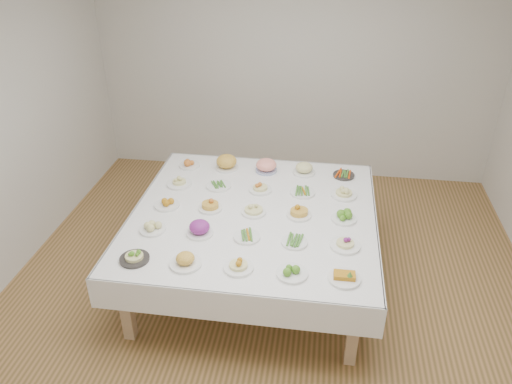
# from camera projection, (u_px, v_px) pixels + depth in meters

# --- Properties ---
(room_envelope) EXTENTS (5.02, 5.02, 2.81)m
(room_envelope) POSITION_uv_depth(u_px,v_px,m) (272.00, 107.00, 3.80)
(room_envelope) COLOR #A57444
(room_envelope) RESTS_ON ground
(display_table) EXTENTS (2.21, 2.21, 0.75)m
(display_table) POSITION_uv_depth(u_px,v_px,m) (254.00, 219.00, 4.55)
(display_table) COLOR white
(display_table) RESTS_ON ground
(dish_0) EXTENTS (0.23, 0.23, 0.11)m
(dish_0) POSITION_uv_depth(u_px,v_px,m) (134.00, 255.00, 3.89)
(dish_0) COLOR #2C2927
(dish_0) RESTS_ON display_table
(dish_1) EXTENTS (0.25, 0.25, 0.13)m
(dish_1) POSITION_uv_depth(u_px,v_px,m) (185.00, 258.00, 3.83)
(dish_1) COLOR white
(dish_1) RESTS_ON display_table
(dish_2) EXTENTS (0.23, 0.23, 0.13)m
(dish_2) POSITION_uv_depth(u_px,v_px,m) (238.00, 263.00, 3.79)
(dish_2) COLOR white
(dish_2) RESTS_ON display_table
(dish_3) EXTENTS (0.24, 0.24, 0.10)m
(dish_3) POSITION_uv_depth(u_px,v_px,m) (292.00, 270.00, 3.74)
(dish_3) COLOR white
(dish_3) RESTS_ON display_table
(dish_4) EXTENTS (0.24, 0.24, 0.11)m
(dish_4) POSITION_uv_depth(u_px,v_px,m) (345.00, 275.00, 3.69)
(dish_4) COLOR white
(dish_4) RESTS_ON display_table
(dish_5) EXTENTS (0.22, 0.22, 0.10)m
(dish_5) POSITION_uv_depth(u_px,v_px,m) (152.00, 226.00, 4.25)
(dish_5) COLOR white
(dish_5) RESTS_ON display_table
(dish_6) EXTENTS (0.22, 0.22, 0.12)m
(dish_6) POSITION_uv_depth(u_px,v_px,m) (200.00, 229.00, 4.20)
(dish_6) COLOR white
(dish_6) RESTS_ON display_table
(dish_7) EXTENTS (0.23, 0.22, 0.05)m
(dish_7) POSITION_uv_depth(u_px,v_px,m) (247.00, 236.00, 4.16)
(dish_7) COLOR white
(dish_7) RESTS_ON display_table
(dish_8) EXTENTS (0.21, 0.21, 0.05)m
(dish_8) POSITION_uv_depth(u_px,v_px,m) (294.00, 241.00, 4.10)
(dish_8) COLOR white
(dish_8) RESTS_ON display_table
(dish_9) EXTENTS (0.25, 0.25, 0.13)m
(dish_9) POSITION_uv_depth(u_px,v_px,m) (345.00, 241.00, 4.04)
(dish_9) COLOR white
(dish_9) RESTS_ON display_table
(dish_10) EXTENTS (0.23, 0.23, 0.09)m
(dish_10) POSITION_uv_depth(u_px,v_px,m) (167.00, 202.00, 4.59)
(dish_10) COLOR white
(dish_10) RESTS_ON display_table
(dish_11) EXTENTS (0.22, 0.22, 0.11)m
(dish_11) POSITION_uv_depth(u_px,v_px,m) (210.00, 205.00, 4.54)
(dish_11) COLOR white
(dish_11) RESTS_ON display_table
(dish_12) EXTENTS (0.22, 0.22, 0.12)m
(dish_12) POSITION_uv_depth(u_px,v_px,m) (254.00, 208.00, 4.48)
(dish_12) COLOR white
(dish_12) RESTS_ON display_table
(dish_13) EXTENTS (0.22, 0.22, 0.12)m
(dish_13) POSITION_uv_depth(u_px,v_px,m) (299.00, 211.00, 4.44)
(dish_13) COLOR white
(dish_13) RESTS_ON display_table
(dish_14) EXTENTS (0.22, 0.22, 0.10)m
(dish_14) POSITION_uv_depth(u_px,v_px,m) (344.00, 216.00, 4.39)
(dish_14) COLOR white
(dish_14) RESTS_ON display_table
(dish_15) EXTENTS (0.25, 0.25, 0.12)m
(dish_15) POSITION_uv_depth(u_px,v_px,m) (179.00, 180.00, 4.93)
(dish_15) COLOR white
(dish_15) RESTS_ON display_table
(dish_16) EXTENTS (0.24, 0.24, 0.05)m
(dish_16) POSITION_uv_depth(u_px,v_px,m) (219.00, 185.00, 4.92)
(dish_16) COLOR white
(dish_16) RESTS_ON display_table
(dish_17) EXTENTS (0.22, 0.22, 0.11)m
(dish_17) POSITION_uv_depth(u_px,v_px,m) (260.00, 186.00, 4.83)
(dish_17) COLOR white
(dish_17) RESTS_ON display_table
(dish_18) EXTENTS (0.23, 0.23, 0.05)m
(dish_18) POSITION_uv_depth(u_px,v_px,m) (303.00, 192.00, 4.80)
(dish_18) COLOR white
(dish_18) RESTS_ON display_table
(dish_19) EXTENTS (0.24, 0.24, 0.14)m
(dish_19) POSITION_uv_depth(u_px,v_px,m) (344.00, 190.00, 4.74)
(dish_19) COLOR white
(dish_19) RESTS_ON display_table
(dish_20) EXTENTS (0.22, 0.22, 0.10)m
(dish_20) POSITION_uv_depth(u_px,v_px,m) (189.00, 163.00, 5.29)
(dish_20) COLOR white
(dish_20) RESTS_ON display_table
(dish_21) EXTENTS (0.26, 0.26, 0.15)m
(dish_21) POSITION_uv_depth(u_px,v_px,m) (227.00, 162.00, 5.23)
(dish_21) COLOR white
(dish_21) RESTS_ON display_table
(dish_22) EXTENTS (0.22, 0.22, 0.14)m
(dish_22) POSITION_uv_depth(u_px,v_px,m) (266.00, 165.00, 5.18)
(dish_22) COLOR #4C66B2
(dish_22) RESTS_ON display_table
(dish_23) EXTENTS (0.23, 0.23, 0.14)m
(dish_23) POSITION_uv_depth(u_px,v_px,m) (304.00, 168.00, 5.14)
(dish_23) COLOR white
(dish_23) RESTS_ON display_table
(dish_24) EXTENTS (0.22, 0.22, 0.05)m
(dish_24) POSITION_uv_depth(u_px,v_px,m) (344.00, 174.00, 5.11)
(dish_24) COLOR #2C2927
(dish_24) RESTS_ON display_table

